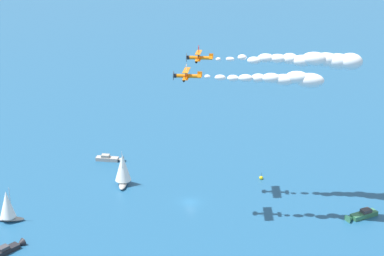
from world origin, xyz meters
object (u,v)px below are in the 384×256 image
(motorboat_offshore, at_px, (360,215))
(sailboat_far_port, at_px, (7,206))
(motorboat_inshore, at_px, (111,159))
(biplane_lead, at_px, (186,75))
(wingwalker_wingman, at_px, (199,49))
(motorboat_far_stbd, at_px, (10,248))
(biplane_wingman, at_px, (199,57))
(wingwalker_lead, at_px, (186,66))
(sailboat_near_centre, at_px, (123,169))
(marker_buoy, at_px, (261,178))

(motorboat_offshore, bearing_deg, sailboat_far_port, 113.90)
(motorboat_inshore, distance_m, biplane_lead, 53.75)
(motorboat_inshore, bearing_deg, biplane_lead, -121.99)
(motorboat_inshore, bearing_deg, sailboat_far_port, 172.75)
(sailboat_far_port, height_order, wingwalker_wingman, wingwalker_wingman)
(motorboat_far_stbd, height_order, biplane_wingman, biplane_wingman)
(sailboat_far_port, xyz_separation_m, wingwalker_wingman, (33.44, -37.11, 35.59))
(biplane_wingman, relative_size, wingwalker_wingman, 4.15)
(biplane_lead, relative_size, wingwalker_lead, 4.81)
(sailboat_near_centre, distance_m, sailboat_far_port, 33.50)
(sailboat_near_centre, bearing_deg, wingwalker_lead, -109.97)
(motorboat_inshore, distance_m, wingwalker_wingman, 51.08)
(marker_buoy, height_order, wingwalker_wingman, wingwalker_wingman)
(motorboat_far_stbd, bearing_deg, sailboat_near_centre, -10.51)
(biplane_wingman, bearing_deg, motorboat_inshore, 74.77)
(sailboat_far_port, xyz_separation_m, motorboat_offshore, (35.51, -80.15, -3.45))
(sailboat_near_centre, bearing_deg, motorboat_far_stbd, 169.49)
(wingwalker_lead, distance_m, biplane_wingman, 12.54)
(motorboat_far_stbd, distance_m, wingwalker_lead, 58.32)
(motorboat_inshore, relative_size, wingwalker_wingman, 4.82)
(motorboat_offshore, bearing_deg, motorboat_inshore, 85.11)
(biplane_lead, distance_m, biplane_wingman, 12.74)
(motorboat_far_stbd, distance_m, biplane_lead, 56.88)
(motorboat_far_stbd, xyz_separation_m, wingwalker_wingman, (44.77, -28.17, 39.09))
(sailboat_near_centre, relative_size, wingwalker_wingman, 5.77)
(wingwalker_lead, relative_size, wingwalker_wingman, 0.86)
(marker_buoy, bearing_deg, wingwalker_wingman, 135.80)
(marker_buoy, bearing_deg, motorboat_offshore, -111.77)
(motorboat_inshore, xyz_separation_m, biplane_lead, (-21.20, -33.94, 35.89))
(marker_buoy, bearing_deg, wingwalker_lead, 156.64)
(sailboat_near_centre, height_order, motorboat_inshore, sailboat_near_centre)
(wingwalker_lead, bearing_deg, sailboat_near_centre, 70.03)
(motorboat_far_stbd, bearing_deg, wingwalker_lead, -43.18)
(biplane_wingman, bearing_deg, motorboat_far_stbd, 147.63)
(motorboat_inshore, relative_size, marker_buoy, 4.08)
(wingwalker_lead, xyz_separation_m, biplane_wingman, (12.33, 2.01, -1.12))
(sailboat_near_centre, bearing_deg, motorboat_offshore, -84.32)
(wingwalker_lead, bearing_deg, biplane_lead, -158.71)
(biplane_lead, xyz_separation_m, wingwalker_lead, (0.20, 0.08, 2.14))
(sailboat_far_port, bearing_deg, motorboat_inshore, -7.25)
(marker_buoy, xyz_separation_m, wingwalker_lead, (-26.40, 11.40, 38.29))
(wingwalker_lead, bearing_deg, wingwalker_wingman, 9.45)
(motorboat_far_stbd, xyz_separation_m, motorboat_offshore, (46.84, -71.21, 0.06))
(motorboat_offshore, height_order, wingwalker_wingman, wingwalker_wingman)
(motorboat_far_stbd, bearing_deg, motorboat_inshore, 3.87)
(motorboat_offshore, xyz_separation_m, biplane_lead, (-14.80, 40.88, 35.83))
(motorboat_inshore, relative_size, biplane_wingman, 1.16)
(sailboat_near_centre, height_order, motorboat_far_stbd, sailboat_near_centre)
(sailboat_far_port, distance_m, wingwalker_lead, 56.26)
(sailboat_near_centre, distance_m, motorboat_offshore, 64.13)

